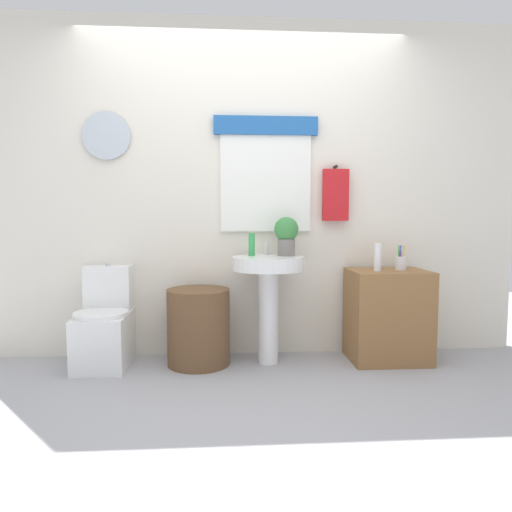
# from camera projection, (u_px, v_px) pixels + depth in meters

# --- Properties ---
(ground_plane) EXTENTS (8.00, 8.00, 0.00)m
(ground_plane) POSITION_uv_depth(u_px,v_px,m) (252.00, 411.00, 2.53)
(ground_plane) COLOR #A3A3A8
(back_wall) EXTENTS (4.40, 0.18, 2.60)m
(back_wall) POSITION_uv_depth(u_px,v_px,m) (243.00, 190.00, 3.56)
(back_wall) COLOR silver
(back_wall) RESTS_ON ground_plane
(toilet) EXTENTS (0.38, 0.51, 0.74)m
(toilet) POSITION_uv_depth(u_px,v_px,m) (105.00, 327.00, 3.32)
(toilet) COLOR white
(toilet) RESTS_ON ground_plane
(laundry_hamper) EXTENTS (0.46, 0.46, 0.56)m
(laundry_hamper) POSITION_uv_depth(u_px,v_px,m) (199.00, 327.00, 3.33)
(laundry_hamper) COLOR brown
(laundry_hamper) RESTS_ON ground_plane
(pedestal_sink) EXTENTS (0.53, 0.53, 0.80)m
(pedestal_sink) POSITION_uv_depth(u_px,v_px,m) (268.00, 283.00, 3.34)
(pedestal_sink) COLOR white
(pedestal_sink) RESTS_ON ground_plane
(faucet) EXTENTS (0.03, 0.03, 0.10)m
(faucet) POSITION_uv_depth(u_px,v_px,m) (267.00, 249.00, 3.44)
(faucet) COLOR silver
(faucet) RESTS_ON pedestal_sink
(wooden_cabinet) EXTENTS (0.57, 0.44, 0.69)m
(wooden_cabinet) POSITION_uv_depth(u_px,v_px,m) (388.00, 315.00, 3.42)
(wooden_cabinet) COLOR olive
(wooden_cabinet) RESTS_ON ground_plane
(soap_bottle) EXTENTS (0.05, 0.05, 0.17)m
(soap_bottle) POSITION_uv_depth(u_px,v_px,m) (252.00, 245.00, 3.36)
(soap_bottle) COLOR green
(soap_bottle) RESTS_ON pedestal_sink
(potted_plant) EXTENTS (0.18, 0.18, 0.29)m
(potted_plant) POSITION_uv_depth(u_px,v_px,m) (286.00, 234.00, 3.38)
(potted_plant) COLOR slate
(potted_plant) RESTS_ON pedestal_sink
(lotion_bottle) EXTENTS (0.05, 0.05, 0.21)m
(lotion_bottle) POSITION_uv_depth(u_px,v_px,m) (378.00, 257.00, 3.34)
(lotion_bottle) COLOR white
(lotion_bottle) RESTS_ON wooden_cabinet
(toothbrush_cup) EXTENTS (0.08, 0.08, 0.19)m
(toothbrush_cup) POSITION_uv_depth(u_px,v_px,m) (401.00, 263.00, 3.42)
(toothbrush_cup) COLOR silver
(toothbrush_cup) RESTS_ON wooden_cabinet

